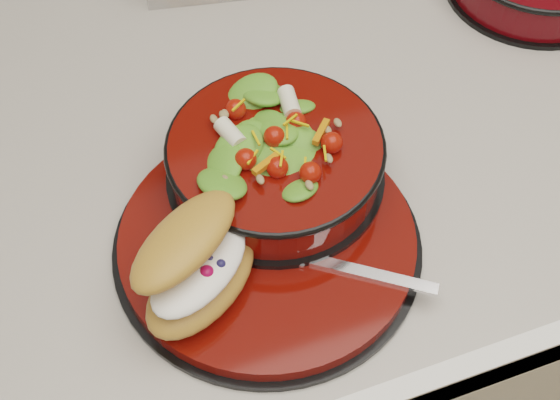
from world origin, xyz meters
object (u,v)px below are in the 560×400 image
object	(u,v)px
dinner_plate	(268,241)
croissant	(197,265)
island_counter	(342,274)
salad_bowl	(275,155)
fork	(344,267)

from	to	relation	value
dinner_plate	croissant	world-z (taller)	croissant
island_counter	dinner_plate	xyz separation A→B (m)	(-0.19, -0.19, 0.46)
salad_bowl	fork	bearing A→B (deg)	-79.42
island_counter	croissant	size ratio (longest dim) A/B	8.70
croissant	salad_bowl	bearing A→B (deg)	5.82
dinner_plate	island_counter	bearing A→B (deg)	45.36
island_counter	fork	world-z (taller)	fork
dinner_plate	salad_bowl	world-z (taller)	salad_bowl
croissant	fork	world-z (taller)	croissant
dinner_plate	fork	distance (m)	0.08
croissant	fork	xyz separation A→B (m)	(0.13, -0.03, -0.03)
island_counter	fork	distance (m)	0.54
salad_bowl	croissant	distance (m)	0.14
island_counter	fork	bearing A→B (deg)	-118.60
fork	croissant	bearing A→B (deg)	114.25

